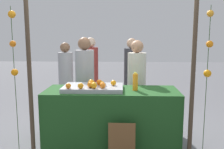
% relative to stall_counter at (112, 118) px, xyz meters
% --- Properties ---
extents(ground_plane, '(24.00, 24.00, 0.00)m').
position_rel_stall_counter_xyz_m(ground_plane, '(0.00, 0.00, -0.43)').
color(ground_plane, slate).
extents(stall_counter, '(1.91, 0.71, 0.85)m').
position_rel_stall_counter_xyz_m(stall_counter, '(0.00, 0.00, 0.00)').
color(stall_counter, '#1E4C1E').
rests_on(stall_counter, ground_plane).
extents(orange_tray, '(0.85, 0.53, 0.06)m').
position_rel_stall_counter_xyz_m(orange_tray, '(-0.26, -0.01, 0.46)').
color(orange_tray, '#9EA0A5').
rests_on(orange_tray, stall_counter).
extents(orange_0, '(0.09, 0.09, 0.09)m').
position_rel_stall_counter_xyz_m(orange_0, '(-0.29, -0.01, 0.53)').
color(orange_0, orange).
rests_on(orange_0, orange_tray).
extents(orange_1, '(0.07, 0.07, 0.07)m').
position_rel_stall_counter_xyz_m(orange_1, '(-0.13, -0.05, 0.52)').
color(orange_1, orange).
rests_on(orange_1, orange_tray).
extents(orange_2, '(0.08, 0.08, 0.08)m').
position_rel_stall_counter_xyz_m(orange_2, '(-0.18, 0.04, 0.53)').
color(orange_2, orange).
rests_on(orange_2, orange_tray).
extents(orange_3, '(0.08, 0.08, 0.08)m').
position_rel_stall_counter_xyz_m(orange_3, '(-0.41, -0.22, 0.53)').
color(orange_3, orange).
rests_on(orange_3, orange_tray).
extents(orange_4, '(0.07, 0.07, 0.07)m').
position_rel_stall_counter_xyz_m(orange_4, '(-0.58, -0.22, 0.52)').
color(orange_4, orange).
rests_on(orange_4, orange_tray).
extents(orange_5, '(0.08, 0.08, 0.08)m').
position_rel_stall_counter_xyz_m(orange_5, '(-0.29, -0.15, 0.53)').
color(orange_5, orange).
rests_on(orange_5, orange_tray).
extents(orange_6, '(0.08, 0.08, 0.08)m').
position_rel_stall_counter_xyz_m(orange_6, '(-0.11, -0.17, 0.53)').
color(orange_6, orange).
rests_on(orange_6, orange_tray).
extents(orange_7, '(0.08, 0.08, 0.08)m').
position_rel_stall_counter_xyz_m(orange_7, '(0.03, 0.02, 0.53)').
color(orange_7, orange).
rests_on(orange_7, orange_tray).
extents(orange_8, '(0.09, 0.09, 0.09)m').
position_rel_stall_counter_xyz_m(orange_8, '(-0.23, -0.19, 0.53)').
color(orange_8, orange).
rests_on(orange_8, orange_tray).
extents(juice_bottle, '(0.08, 0.08, 0.25)m').
position_rel_stall_counter_xyz_m(juice_bottle, '(0.34, -0.01, 0.55)').
color(juice_bottle, orange).
rests_on(juice_bottle, stall_counter).
extents(chalkboard_sign, '(0.34, 0.03, 0.55)m').
position_rel_stall_counter_xyz_m(chalkboard_sign, '(0.15, -0.49, -0.17)').
color(chalkboard_sign, brown).
rests_on(chalkboard_sign, ground_plane).
extents(vendor_left, '(0.32, 0.32, 1.60)m').
position_rel_stall_counter_xyz_m(vendor_left, '(-0.49, 0.66, 0.32)').
color(vendor_left, '#99999E').
rests_on(vendor_left, ground_plane).
extents(vendor_right, '(0.31, 0.31, 1.55)m').
position_rel_stall_counter_xyz_m(vendor_right, '(0.40, 0.67, 0.30)').
color(vendor_right, beige).
rests_on(vendor_right, ground_plane).
extents(crowd_person_0, '(0.32, 0.32, 1.59)m').
position_rel_stall_counter_xyz_m(crowd_person_0, '(-0.54, 1.92, 0.31)').
color(crowd_person_0, maroon).
rests_on(crowd_person_0, ground_plane).
extents(crowd_person_1, '(0.32, 0.32, 1.57)m').
position_rel_stall_counter_xyz_m(crowd_person_1, '(0.35, 1.74, 0.31)').
color(crowd_person_1, '#333338').
rests_on(crowd_person_1, ground_plane).
extents(crowd_person_2, '(0.30, 0.30, 1.49)m').
position_rel_stall_counter_xyz_m(crowd_person_2, '(-1.02, 1.54, 0.27)').
color(crowd_person_2, '#99999E').
rests_on(crowd_person_2, ground_plane).
extents(canopy_post_left, '(0.06, 0.06, 2.13)m').
position_rel_stall_counter_xyz_m(canopy_post_left, '(-1.04, -0.40, 0.64)').
color(canopy_post_left, '#473828').
rests_on(canopy_post_left, ground_plane).
extents(canopy_post_right, '(0.06, 0.06, 2.13)m').
position_rel_stall_counter_xyz_m(canopy_post_right, '(1.04, -0.40, 0.64)').
color(canopy_post_right, '#473828').
rests_on(canopy_post_right, ground_plane).
extents(garland_strand_left, '(0.10, 0.10, 1.99)m').
position_rel_stall_counter_xyz_m(garland_strand_left, '(-1.23, -0.39, 1.09)').
color(garland_strand_left, '#2D4C23').
rests_on(garland_strand_left, ground_plane).
extents(garland_strand_right, '(0.10, 0.09, 1.99)m').
position_rel_stall_counter_xyz_m(garland_strand_right, '(1.21, -0.39, 1.01)').
color(garland_strand_right, '#2D4C23').
rests_on(garland_strand_right, ground_plane).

